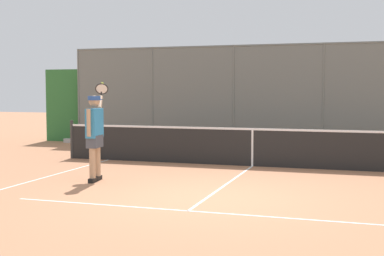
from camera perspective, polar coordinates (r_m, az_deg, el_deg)
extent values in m
plane|color=#B27551|center=(9.55, 1.64, -7.48)|extent=(60.00, 60.00, 0.00)
cube|color=white|center=(8.53, -0.42, -8.87)|extent=(6.24, 0.05, 0.01)
cube|color=white|center=(10.98, 3.83, -5.95)|extent=(0.05, 5.20, 0.01)
cylinder|color=slate|center=(17.17, 13.90, 3.25)|extent=(0.07, 0.07, 3.39)
cylinder|color=slate|center=(17.60, 4.48, 3.37)|extent=(0.07, 0.07, 3.39)
cylinder|color=slate|center=(18.47, -4.26, 3.41)|extent=(0.07, 0.07, 3.39)
cylinder|color=slate|center=(19.73, -12.06, 3.38)|extent=(0.07, 0.07, 3.39)
cylinder|color=slate|center=(17.39, 9.19, 8.78)|extent=(14.40, 0.05, 0.05)
cube|color=slate|center=(17.33, 9.13, 3.32)|extent=(14.40, 0.02, 3.39)
cube|color=#2D6B33|center=(17.98, 9.43, 2.21)|extent=(17.40, 0.90, 2.67)
cube|color=#ADADA8|center=(17.25, 8.98, -2.07)|extent=(15.40, 0.18, 0.15)
cylinder|color=#2D2D2D|center=(15.26, -12.76, -1.19)|extent=(0.09, 0.09, 1.07)
cube|color=black|center=(13.43, 6.50, -2.17)|extent=(10.18, 0.02, 0.91)
cube|color=white|center=(13.39, 6.52, -0.13)|extent=(10.18, 0.04, 0.05)
cube|color=white|center=(13.43, 6.50, -2.17)|extent=(0.05, 0.04, 0.91)
cube|color=black|center=(11.27, -10.61, -5.53)|extent=(0.14, 0.27, 0.09)
cylinder|color=tan|center=(11.20, -10.64, -3.20)|extent=(0.13, 0.13, 0.84)
cube|color=black|center=(11.53, -10.08, -5.30)|extent=(0.14, 0.27, 0.09)
cylinder|color=tan|center=(11.46, -10.11, -3.02)|extent=(0.13, 0.13, 0.84)
cube|color=#474C56|center=(11.29, -10.39, -1.41)|extent=(0.27, 0.46, 0.26)
cube|color=#338CC6|center=(11.26, -10.42, 0.52)|extent=(0.27, 0.54, 0.60)
cylinder|color=tan|center=(10.97, -11.02, 0.55)|extent=(0.08, 0.08, 0.56)
cylinder|color=tan|center=(11.71, -9.81, 2.73)|extent=(0.23, 0.40, 0.31)
sphere|color=tan|center=(11.25, -10.45, 2.85)|extent=(0.23, 0.23, 0.23)
cylinder|color=#284C93|center=(11.24, -10.45, 3.18)|extent=(0.29, 0.29, 0.09)
cube|color=#284C93|center=(11.36, -10.21, 3.01)|extent=(0.22, 0.23, 0.02)
cylinder|color=black|center=(11.96, -9.72, 3.56)|extent=(0.09, 0.17, 0.13)
torus|color=black|center=(12.15, -9.66, 4.16)|extent=(0.34, 0.28, 0.26)
cylinder|color=silver|center=(12.15, -9.66, 4.16)|extent=(0.28, 0.23, 0.21)
sphere|color=#CCDB33|center=(12.33, -9.60, 4.71)|extent=(0.07, 0.07, 0.07)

